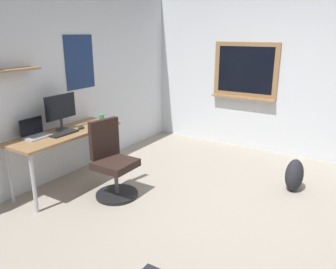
{
  "coord_description": "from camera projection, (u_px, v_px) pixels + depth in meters",
  "views": [
    {
      "loc": [
        -3.04,
        -1.16,
        1.95
      ],
      "look_at": [
        -0.03,
        0.73,
        0.85
      ],
      "focal_mm": 35.35,
      "sensor_mm": 36.0,
      "label": 1
    }
  ],
  "objects": [
    {
      "name": "ground_plane",
      "position": [
        226.0,
        218.0,
        3.63
      ],
      "size": [
        5.2,
        5.2,
        0.0
      ],
      "primitive_type": "plane",
      "color": "#9E9384",
      "rests_on": "ground"
    },
    {
      "name": "wall_back",
      "position": [
        62.0,
        82.0,
        4.49
      ],
      "size": [
        5.0,
        0.3,
        2.6
      ],
      "color": "silver",
      "rests_on": "ground"
    },
    {
      "name": "wall_right",
      "position": [
        289.0,
        75.0,
        5.24
      ],
      "size": [
        0.22,
        5.0,
        2.6
      ],
      "color": "silver",
      "rests_on": "ground"
    },
    {
      "name": "desk",
      "position": [
        66.0,
        138.0,
        4.23
      ],
      "size": [
        1.49,
        0.56,
        0.74
      ],
      "color": "#997047",
      "rests_on": "ground"
    },
    {
      "name": "office_chair",
      "position": [
        112.0,
        164.0,
        4.04
      ],
      "size": [
        0.52,
        0.53,
        0.95
      ],
      "color": "black",
      "rests_on": "ground"
    },
    {
      "name": "laptop",
      "position": [
        35.0,
        133.0,
        3.98
      ],
      "size": [
        0.31,
        0.21,
        0.23
      ],
      "color": "#ADAFB5",
      "rests_on": "desk"
    },
    {
      "name": "monitor_primary",
      "position": [
        61.0,
        110.0,
        4.2
      ],
      "size": [
        0.46,
        0.17,
        0.46
      ],
      "color": "#38383D",
      "rests_on": "desk"
    },
    {
      "name": "keyboard",
      "position": [
        64.0,
        133.0,
        4.1
      ],
      "size": [
        0.37,
        0.13,
        0.02
      ],
      "primitive_type": "cube",
      "color": "black",
      "rests_on": "desk"
    },
    {
      "name": "computer_mouse",
      "position": [
        81.0,
        128.0,
        4.33
      ],
      "size": [
        0.1,
        0.06,
        0.03
      ],
      "primitive_type": "ellipsoid",
      "color": "#262628",
      "rests_on": "desk"
    },
    {
      "name": "coffee_mug",
      "position": [
        102.0,
        118.0,
        4.7
      ],
      "size": [
        0.08,
        0.08,
        0.09
      ],
      "primitive_type": "cylinder",
      "color": "#338C4C",
      "rests_on": "desk"
    },
    {
      "name": "backpack",
      "position": [
        294.0,
        175.0,
        4.22
      ],
      "size": [
        0.32,
        0.22,
        0.42
      ],
      "primitive_type": "ellipsoid",
      "color": "#232328",
      "rests_on": "ground"
    }
  ]
}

